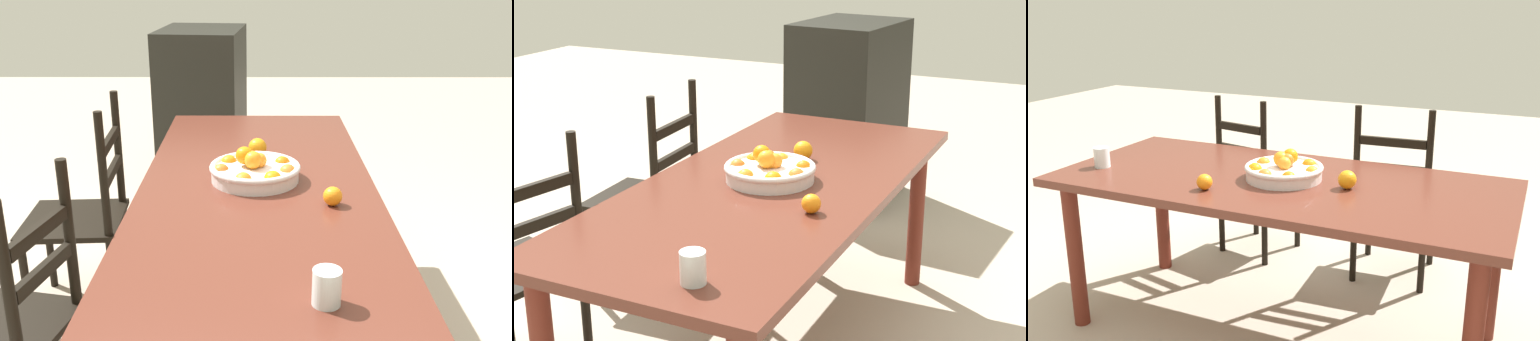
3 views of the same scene
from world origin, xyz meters
The scene contains 8 objects.
dining_table centered at (0.00, 0.00, 0.67)m, with size 2.01×0.89×0.76m.
chair_near_window centered at (-0.52, 0.77, 0.46)m, with size 0.46×0.46×0.98m.
chair_by_cabinet centered at (0.33, 0.79, 0.45)m, with size 0.45×0.45×0.99m.
cabinet centered at (1.93, 0.38, 0.56)m, with size 0.69×0.54×1.12m, color black.
fruit_bowl centered at (0.02, 0.01, 0.80)m, with size 0.35×0.35×0.13m.
orange_loose_0 centered at (-0.22, -0.26, 0.79)m, with size 0.07×0.07×0.07m, color orange.
orange_loose_1 centered at (0.31, 0.00, 0.80)m, with size 0.08×0.08×0.08m, color orange.
drinking_glass centered at (-0.84, -0.17, 0.80)m, with size 0.07×0.07×0.09m, color silver.
Camera 2 is at (-2.44, -1.16, 1.70)m, focal length 53.37 mm.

